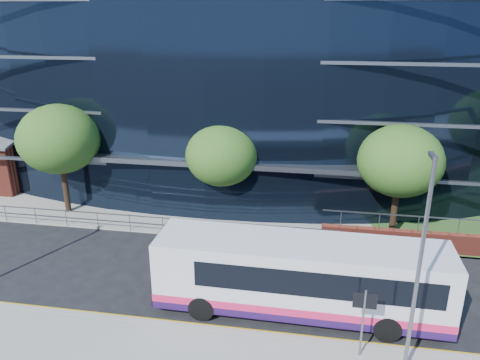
% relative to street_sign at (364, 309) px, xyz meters
% --- Properties ---
extents(ground, '(200.00, 200.00, 0.00)m').
position_rel_street_sign_xyz_m(ground, '(-4.50, 1.59, -2.15)').
color(ground, black).
rests_on(ground, ground).
extents(kerb, '(80.00, 0.25, 0.16)m').
position_rel_street_sign_xyz_m(kerb, '(-4.50, 0.59, -2.07)').
color(kerb, gray).
rests_on(kerb, ground).
extents(yellow_line_outer, '(80.00, 0.08, 0.01)m').
position_rel_street_sign_xyz_m(yellow_line_outer, '(-4.50, 0.79, -2.14)').
color(yellow_line_outer, gold).
rests_on(yellow_line_outer, ground).
extents(yellow_line_inner, '(80.00, 0.08, 0.01)m').
position_rel_street_sign_xyz_m(yellow_line_inner, '(-4.50, 0.94, -2.14)').
color(yellow_line_inner, gold).
rests_on(yellow_line_inner, ground).
extents(far_forecourt, '(50.00, 8.00, 0.10)m').
position_rel_street_sign_xyz_m(far_forecourt, '(-10.50, 12.59, -2.10)').
color(far_forecourt, gray).
rests_on(far_forecourt, ground).
extents(glass_office, '(44.00, 23.10, 16.00)m').
position_rel_street_sign_xyz_m(glass_office, '(-8.50, 22.44, 5.85)').
color(glass_office, black).
rests_on(glass_office, ground).
extents(guard_railings, '(24.00, 0.05, 1.10)m').
position_rel_street_sign_xyz_m(guard_railings, '(-12.50, 8.59, -1.33)').
color(guard_railings, slate).
rests_on(guard_railings, ground).
extents(street_sign, '(0.85, 0.09, 2.80)m').
position_rel_street_sign_xyz_m(street_sign, '(0.00, 0.00, 0.00)').
color(street_sign, slate).
rests_on(street_sign, pavement_near).
extents(tree_far_a, '(4.95, 4.95, 6.98)m').
position_rel_street_sign_xyz_m(tree_far_a, '(-17.50, 10.59, 2.71)').
color(tree_far_a, black).
rests_on(tree_far_a, ground).
extents(tree_far_b, '(4.29, 4.29, 6.05)m').
position_rel_street_sign_xyz_m(tree_far_b, '(-7.50, 11.09, 2.06)').
color(tree_far_b, black).
rests_on(tree_far_b, ground).
extents(tree_far_c, '(4.62, 4.62, 6.51)m').
position_rel_street_sign_xyz_m(tree_far_c, '(2.50, 10.59, 2.39)').
color(tree_far_c, black).
rests_on(tree_far_c, ground).
extents(streetlight_east, '(0.15, 0.77, 8.00)m').
position_rel_street_sign_xyz_m(streetlight_east, '(1.50, -0.59, 2.29)').
color(streetlight_east, slate).
rests_on(streetlight_east, pavement_near).
extents(city_bus, '(12.22, 2.95, 3.30)m').
position_rel_street_sign_xyz_m(city_bus, '(-2.28, 2.50, -0.40)').
color(city_bus, silver).
rests_on(city_bus, ground).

